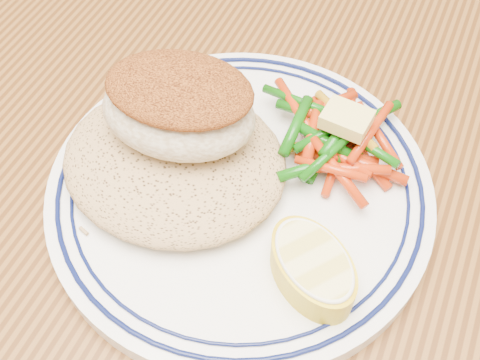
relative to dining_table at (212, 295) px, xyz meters
name	(u,v)px	position (x,y,z in m)	size (l,w,h in m)	color
dining_table	(212,295)	(0.00, 0.00, 0.00)	(1.50, 0.90, 0.75)	#4A290E
plate	(240,190)	(0.01, 0.03, 0.11)	(0.25, 0.25, 0.02)	white
rice_pilaf	(174,158)	(-0.03, 0.02, 0.13)	(0.15, 0.13, 0.03)	#A58252
fish_fillet	(179,106)	(-0.03, 0.04, 0.16)	(0.10, 0.08, 0.05)	beige
vegetable_pile	(335,139)	(0.06, 0.08, 0.13)	(0.11, 0.10, 0.03)	#0E500A
butter_pat	(347,119)	(0.06, 0.08, 0.14)	(0.03, 0.02, 0.01)	#EAD872
lemon_wedge	(312,267)	(0.07, -0.01, 0.13)	(0.08, 0.08, 0.02)	yellow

